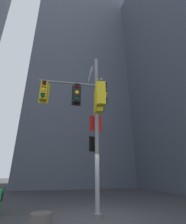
{
  "coord_description": "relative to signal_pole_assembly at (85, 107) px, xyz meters",
  "views": [
    {
      "loc": [
        -2.14,
        -7.17,
        1.69
      ],
      "look_at": [
        -0.11,
        0.29,
        4.69
      ],
      "focal_mm": 25.35,
      "sensor_mm": 36.0,
      "label": 1
    }
  ],
  "objects": [
    {
      "name": "ground",
      "position": [
        0.68,
        0.35,
        -4.67
      ],
      "size": [
        120.0,
        120.0,
        0.0
      ],
      "primitive_type": "plane",
      "color": "#38383A"
    },
    {
      "name": "building_mid_block",
      "position": [
        2.87,
        20.37,
        17.84
      ],
      "size": [
        16.1,
        16.1,
        45.02
      ],
      "primitive_type": "cube",
      "color": "#4C5460",
      "rests_on": "ground"
    },
    {
      "name": "signal_pole_assembly",
      "position": [
        0.0,
        0.0,
        0.0
      ],
      "size": [
        3.32,
        2.61,
        7.86
      ],
      "color": "gray",
      "rests_on": "ground"
    }
  ]
}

